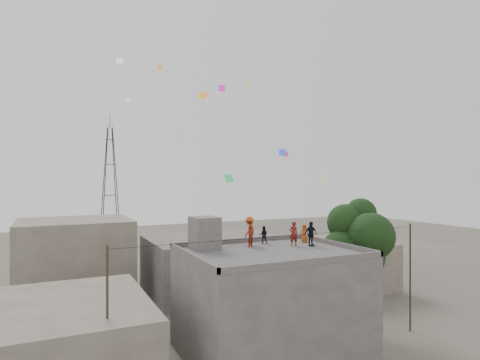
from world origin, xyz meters
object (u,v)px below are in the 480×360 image
object	(u,v)px
transmission_tower	(110,189)
person_dark_adult	(311,234)
tree	(359,242)
person_red_adult	(293,234)
stair_head_box	(205,233)

from	to	relation	value
transmission_tower	person_dark_adult	xyz separation A→B (m)	(7.39, -39.37, -2.17)
tree	person_dark_adult	size ratio (longest dim) A/B	5.69
transmission_tower	person_dark_adult	size ratio (longest dim) A/B	12.51
person_red_adult	person_dark_adult	bearing A→B (deg)	158.81
stair_head_box	person_red_adult	world-z (taller)	stair_head_box
transmission_tower	person_red_adult	size ratio (longest dim) A/B	12.61
stair_head_box	transmission_tower	distance (m)	37.46
tree	transmission_tower	xyz separation A→B (m)	(-11.37, 39.40, 2.97)
stair_head_box	tree	distance (m)	10.80
tree	person_red_adult	size ratio (longest dim) A/B	5.74
tree	person_red_adult	xyz separation A→B (m)	(-4.91, 0.64, 0.79)
tree	transmission_tower	size ratio (longest dim) A/B	0.45
stair_head_box	tree	size ratio (longest dim) A/B	0.22
tree	transmission_tower	world-z (taller)	transmission_tower
tree	transmission_tower	bearing A→B (deg)	106.09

